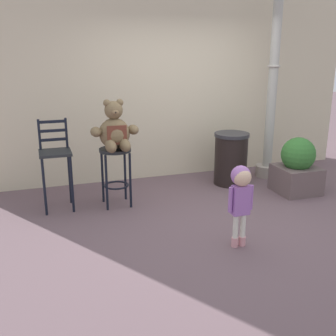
{
  "coord_description": "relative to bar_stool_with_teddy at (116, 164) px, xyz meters",
  "views": [
    {
      "loc": [
        -2.1,
        -4.21,
        2.02
      ],
      "look_at": [
        -0.65,
        0.15,
        0.66
      ],
      "focal_mm": 43.45,
      "sensor_mm": 36.0,
      "label": 1
    }
  ],
  "objects": [
    {
      "name": "trash_bin",
      "position": [
        1.83,
        0.32,
        -0.16
      ],
      "size": [
        0.52,
        0.52,
        0.79
      ],
      "color": "black",
      "rests_on": "ground_plane"
    },
    {
      "name": "lamppost",
      "position": [
        2.57,
        0.47,
        0.66
      ],
      "size": [
        0.35,
        0.35,
        3.04
      ],
      "color": "#AAA095",
      "rests_on": "ground_plane"
    },
    {
      "name": "planter_with_shrub",
      "position": [
        2.56,
        -0.33,
        -0.19
      ],
      "size": [
        0.57,
        0.57,
        0.81
      ],
      "color": "#635151",
      "rests_on": "ground_plane"
    },
    {
      "name": "ground_plane",
      "position": [
        1.14,
        -0.84,
        -0.56
      ],
      "size": [
        24.0,
        24.0,
        0.0
      ],
      "primitive_type": "plane",
      "color": "#644F56"
    },
    {
      "name": "bar_stool_with_teddy",
      "position": [
        0.0,
        0.0,
        0.0
      ],
      "size": [
        0.41,
        0.41,
        0.77
      ],
      "color": "#212427",
      "rests_on": "ground_plane"
    },
    {
      "name": "bar_chair_empty",
      "position": [
        -0.75,
        0.11,
        0.12
      ],
      "size": [
        0.39,
        0.39,
        1.16
      ],
      "color": "#212427",
      "rests_on": "ground_plane"
    },
    {
      "name": "child_walking",
      "position": [
        0.98,
        -1.57,
        0.08
      ],
      "size": [
        0.28,
        0.22,
        0.88
      ],
      "rotation": [
        0.0,
        0.0,
        -1.02
      ],
      "color": "pink",
      "rests_on": "ground_plane"
    },
    {
      "name": "teddy_bear",
      "position": [
        0.0,
        -0.03,
        0.44
      ],
      "size": [
        0.62,
        0.55,
        0.63
      ],
      "color": "brown",
      "rests_on": "bar_stool_with_teddy"
    },
    {
      "name": "building_wall",
      "position": [
        1.14,
        1.17,
        1.21
      ],
      "size": [
        6.08,
        0.3,
        3.54
      ],
      "primitive_type": "cube",
      "color": "beige",
      "rests_on": "ground_plane"
    }
  ]
}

